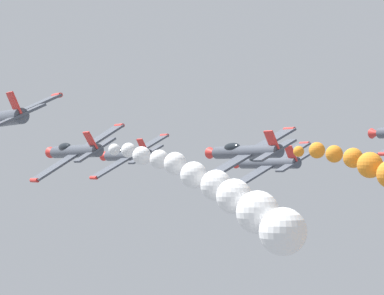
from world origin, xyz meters
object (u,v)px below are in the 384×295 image
(airplane_lead, at_px, (127,155))
(airplane_right_inner, at_px, (267,163))
(airplane_left_inner, at_px, (75,151))
(airplane_left_outer, at_px, (245,152))

(airplane_lead, height_order, airplane_right_inner, airplane_lead)
(airplane_left_inner, distance_m, airplane_right_inner, 20.35)
(airplane_lead, relative_size, airplane_left_inner, 1.00)
(airplane_lead, height_order, airplane_left_inner, airplane_left_inner)
(airplane_right_inner, distance_m, airplane_left_outer, 13.50)
(airplane_left_outer, bearing_deg, airplane_right_inner, 46.14)
(airplane_lead, bearing_deg, airplane_left_outer, -88.76)
(airplane_right_inner, relative_size, airplane_left_outer, 1.00)
(airplane_lead, distance_m, airplane_right_inner, 14.79)
(airplane_left_inner, bearing_deg, airplane_lead, 45.76)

